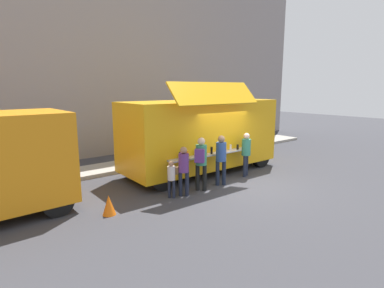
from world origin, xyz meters
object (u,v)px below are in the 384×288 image
(traffic_cone_orange, at_px, (109,205))
(customer_front_ordering, at_px, (221,156))
(food_truck_main, at_px, (201,133))
(customer_extra_browsing, at_px, (246,151))
(customer_mid_with_backpack, at_px, (201,159))
(customer_rear_waiting, at_px, (183,167))
(child_near_queue, at_px, (171,176))
(trash_bin, at_px, (226,142))

(traffic_cone_orange, relative_size, customer_front_ordering, 0.31)
(food_truck_main, height_order, customer_extra_browsing, food_truck_main)
(customer_front_ordering, xyz_separation_m, customer_mid_with_backpack, (-0.95, -0.02, 0.04))
(customer_front_ordering, distance_m, customer_rear_waiting, 1.70)
(customer_rear_waiting, xyz_separation_m, child_near_queue, (-0.39, 0.09, -0.24))
(food_truck_main, xyz_separation_m, customer_extra_browsing, (0.90, -1.59, -0.57))
(customer_front_ordering, bearing_deg, customer_extra_browsing, -54.04)
(customer_extra_browsing, bearing_deg, traffic_cone_orange, 67.95)
(traffic_cone_orange, relative_size, customer_mid_with_backpack, 0.31)
(trash_bin, xyz_separation_m, customer_rear_waiting, (-6.13, -4.12, 0.46))
(trash_bin, xyz_separation_m, customer_front_ordering, (-4.44, -4.09, 0.58))
(customer_mid_with_backpack, distance_m, customer_extra_browsing, 2.50)
(customer_mid_with_backpack, height_order, customer_rear_waiting, customer_mid_with_backpack)
(customer_mid_with_backpack, relative_size, customer_extra_browsing, 1.06)
(trash_bin, relative_size, customer_front_ordering, 0.54)
(food_truck_main, height_order, trash_bin, food_truck_main)
(food_truck_main, xyz_separation_m, trash_bin, (3.81, 2.32, -1.10))
(customer_front_ordering, bearing_deg, customer_rear_waiting, 120.09)
(traffic_cone_orange, height_order, child_near_queue, child_near_queue)
(traffic_cone_orange, xyz_separation_m, customer_mid_with_backpack, (3.21, -0.09, 0.83))
(customer_front_ordering, bearing_deg, food_truck_main, 9.46)
(customer_mid_with_backpack, relative_size, customer_rear_waiting, 1.13)
(customer_front_ordering, height_order, customer_rear_waiting, customer_front_ordering)
(traffic_cone_orange, bearing_deg, customer_front_ordering, -0.89)
(traffic_cone_orange, distance_m, customer_extra_browsing, 5.74)
(customer_front_ordering, xyz_separation_m, customer_extra_browsing, (1.54, 0.19, -0.05))
(food_truck_main, relative_size, customer_front_ordering, 3.66)
(customer_extra_browsing, height_order, child_near_queue, customer_extra_browsing)
(traffic_cone_orange, height_order, trash_bin, trash_bin)
(traffic_cone_orange, height_order, customer_front_ordering, customer_front_ordering)
(trash_bin, height_order, customer_rear_waiting, customer_rear_waiting)
(food_truck_main, xyz_separation_m, customer_mid_with_backpack, (-1.58, -1.80, -0.48))
(trash_bin, bearing_deg, child_near_queue, -148.30)
(customer_extra_browsing, bearing_deg, customer_front_ordering, 73.61)
(traffic_cone_orange, xyz_separation_m, child_near_queue, (2.07, -0.00, 0.43))
(traffic_cone_orange, xyz_separation_m, trash_bin, (8.60, 4.03, 0.21))
(food_truck_main, distance_m, customer_rear_waiting, 3.01)
(customer_rear_waiting, distance_m, child_near_queue, 0.47)
(trash_bin, height_order, customer_front_ordering, customer_front_ordering)
(customer_mid_with_backpack, xyz_separation_m, child_near_queue, (-1.14, 0.09, -0.40))
(customer_front_ordering, bearing_deg, customer_mid_with_backpack, 120.53)
(customer_rear_waiting, relative_size, customer_extra_browsing, 0.94)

